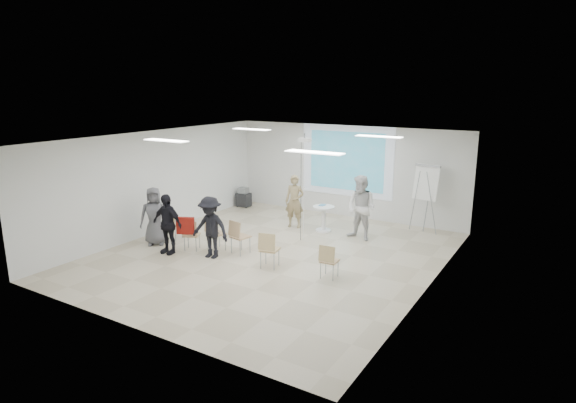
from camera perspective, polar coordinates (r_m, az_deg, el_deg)
The scene contains 30 objects.
floor at distance 12.47m, azimuth -1.92°, elevation -6.56°, with size 8.00×9.00×0.10m, color beige.
ceiling at distance 11.77m, azimuth -2.04°, elevation 7.76°, with size 8.00×9.00×0.10m, color white.
wall_back at distance 15.95m, azimuth 7.01°, elevation 3.58°, with size 8.00×0.10×3.00m, color silver.
wall_left at distance 14.59m, azimuth -15.42°, elevation 2.26°, with size 0.10×9.00×3.00m, color silver.
wall_right at distance 10.44m, azimuth 16.99°, elevation -2.26°, with size 0.10×9.00×3.00m, color silver.
projection_halo at distance 15.83m, azimuth 6.95°, elevation 4.80°, with size 3.20×0.01×2.30m, color silver.
projection_image at distance 15.82m, azimuth 6.93°, elevation 4.79°, with size 2.60×0.01×1.90m, color teal.
pedestal_table at distance 14.33m, azimuth 4.23°, elevation -1.85°, with size 0.65×0.65×0.79m.
player_left at distance 14.61m, azimuth 0.79°, elevation 0.42°, with size 0.67×0.45×1.83m, color #9A875E.
player_right at distance 13.55m, azimuth 8.69°, elevation -0.36°, with size 0.98×0.78×2.03m, color white.
controller_left at distance 14.67m, azimuth 1.90°, elevation 1.64°, with size 0.04×0.13×0.04m, color white.
controller_right at distance 13.77m, azimuth 8.46°, elevation 1.38°, with size 0.04×0.13×0.04m, color silver.
chair_far_left at distance 13.85m, azimuth -13.58°, elevation -2.53°, with size 0.45×0.47×0.83m.
chair_left_mid at distance 12.86m, azimuth -11.45°, elevation -3.67°, with size 0.52×0.54×0.82m.
chair_left_inner at distance 12.75m, azimuth -8.83°, elevation -3.50°, with size 0.57×0.58×0.90m.
chair_center at distance 12.42m, azimuth -5.93°, elevation -3.89°, with size 0.50×0.53×0.90m.
chair_right_inner at distance 11.41m, azimuth -2.32°, elevation -5.43°, with size 0.51×0.53×0.89m.
chair_right_far at distance 10.86m, azimuth 4.81°, elevation -6.78°, with size 0.40×0.43×0.80m.
red_jacket at distance 12.71m, azimuth -12.07°, elevation -2.82°, with size 0.47×0.11×0.45m, color maroon.
laptop at distance 12.82m, azimuth -8.45°, elevation -3.63°, with size 0.33×0.24×0.03m, color black.
audience_left at distance 12.71m, azimuth -14.17°, elevation -2.09°, with size 1.05×0.63×1.80m, color black.
audience_mid at distance 12.16m, azimuth -9.21°, elevation -2.58°, with size 1.16×0.63×1.79m, color black.
audience_outer at distance 13.51m, azimuth -15.57°, elevation -1.29°, with size 0.87×0.57×1.78m, color slate.
flipchart_easel at distance 14.51m, azimuth 16.06°, elevation 2.12°, with size 0.87×0.67×2.02m.
av_cart at distance 17.30m, azimuth -5.28°, elevation 0.43°, with size 0.49×0.40×0.70m.
ceiling_projector at distance 13.03m, azimuth 1.96°, elevation 6.72°, with size 0.30×0.25×3.00m.
fluor_panel_nw at distance 14.54m, azimuth -4.34°, elevation 8.53°, with size 1.20×0.30×0.02m, color white.
fluor_panel_ne at distance 12.66m, azimuth 10.71°, elevation 7.58°, with size 1.20×0.30×0.02m, color white.
fluor_panel_sw at distance 11.88m, azimuth -14.25°, elevation 7.02°, with size 1.20×0.30×0.02m, color white.
fluor_panel_se at distance 9.48m, azimuth 3.15°, elevation 5.85°, with size 1.20×0.30×0.02m, color white.
Camera 1 is at (6.42, -9.79, 4.25)m, focal length 30.00 mm.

